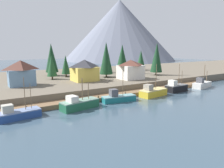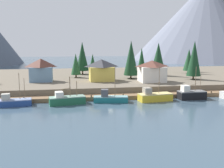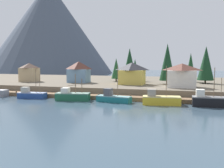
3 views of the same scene
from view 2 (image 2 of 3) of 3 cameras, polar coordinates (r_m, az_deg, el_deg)
The scene contains 21 objects.
ground_plane at distance 84.98m, azimuth -3.01°, elevation -1.06°, with size 400.00×400.00×1.00m, color #384C5B.
dock at distance 67.25m, azimuth -1.25°, elevation -2.84°, with size 80.00×4.00×1.60m.
shoreline_bank at distance 96.51m, azimuth -3.84°, elevation 1.18°, with size 400.00×56.00×2.50m, color #665B4C.
mountain_central_peak at distance 242.77m, azimuth 19.57°, elevation 12.76°, with size 123.16×123.16×65.34m, color slate.
fishing_boat_blue at distance 63.90m, azimuth -20.46°, elevation -3.64°, with size 7.36×3.41×7.51m.
fishing_boat_green at distance 62.27m, azimuth -9.84°, elevation -3.36°, with size 8.55×4.18×6.50m.
fishing_boat_teal at distance 63.44m, azimuth -0.46°, elevation -3.11°, with size 8.45×3.58×8.58m.
fishing_boat_yellow at distance 65.69m, azimuth 9.17°, elevation -2.68°, with size 8.52×4.14×8.56m.
fishing_boat_black at distance 69.90m, azimuth 16.75°, elevation -2.14°, with size 6.88×3.20×8.26m.
house_white at distance 80.45m, azimuth 8.66°, elevation 2.82°, with size 7.77×6.70×6.47m.
house_blue at distance 82.75m, azimuth -15.14°, elevation 2.98°, with size 6.99×4.95×7.02m.
house_yellow at distance 81.75m, azimuth -2.30°, elevation 3.10°, with size 7.71×6.70×6.71m.
conifer_near_left at distance 96.26m, azimuth 10.00°, elevation 5.65°, with size 5.22×5.22×11.86m.
conifer_near_right at distance 86.87m, azimuth 4.15°, elevation 5.67°, with size 4.74×4.74×12.51m.
conifer_mid_left at distance 100.44m, azimuth 6.43°, elevation 5.53°, with size 3.02×3.02×10.05m.
conifer_mid_right at distance 93.75m, azimuth -4.22°, elevation 4.44°, with size 3.11×3.11×7.87m.
conifer_back_left at distance 88.63m, azimuth 17.39°, elevation 5.34°, with size 4.58×4.58×12.44m.
conifer_back_right at distance 90.12m, azimuth -7.85°, elevation 4.30°, with size 3.36×3.36×8.17m.
conifer_centre at distance 105.39m, azimuth 16.30°, elevation 5.07°, with size 4.14×4.14×9.46m.
conifer_far_left at distance 111.64m, azimuth 17.36°, elevation 4.79°, with size 2.89×2.89×7.52m.
conifer_far_right at distance 99.22m, azimuth -6.45°, elevation 5.99°, with size 4.74×4.74×12.10m.
Camera 2 is at (-9.52, -63.16, 14.17)m, focal length 42.17 mm.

